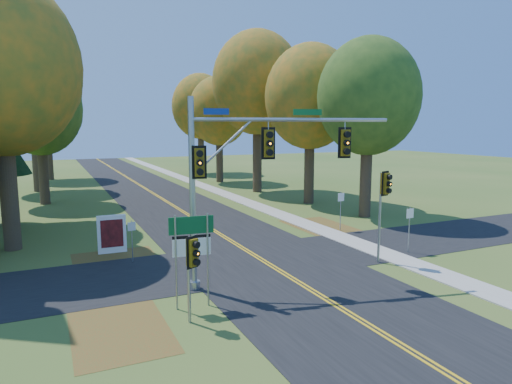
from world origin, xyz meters
name	(u,v)px	position (x,y,z in m)	size (l,w,h in m)	color
ground	(280,272)	(0.00, 0.00, 0.00)	(160.00, 160.00, 0.00)	#39581F
road_main	(280,271)	(0.00, 0.00, 0.01)	(8.00, 160.00, 0.02)	black
road_cross	(261,260)	(0.00, 2.00, 0.01)	(60.00, 6.00, 0.02)	black
centerline_left	(278,271)	(-0.10, 0.00, 0.03)	(0.10, 160.00, 0.01)	gold
centerline_right	(282,271)	(0.10, 0.00, 0.03)	(0.10, 160.00, 0.01)	gold
sidewalk_east	(388,255)	(6.20, 0.00, 0.03)	(1.60, 160.00, 0.06)	#9E998E
leaf_patch_w_near	(119,265)	(-6.50, 4.00, 0.01)	(4.00, 6.00, 0.00)	brown
leaf_patch_e	(331,230)	(6.80, 6.00, 0.01)	(3.50, 8.00, 0.00)	brown
leaf_patch_w_far	(119,328)	(-7.50, -3.00, 0.01)	(3.00, 5.00, 0.00)	brown
tree_w_a	(1,67)	(-11.13, 9.38, 9.49)	(8.00, 8.00, 14.15)	#38281C
tree_e_a	(369,97)	(11.57, 8.77, 8.53)	(7.20, 7.20, 12.73)	#38281C
tree_e_b	(311,97)	(10.97, 15.58, 8.90)	(7.60, 7.60, 13.33)	#38281C
tree_w_c	(40,109)	(-9.54, 24.47, 7.94)	(6.80, 6.80, 11.91)	#38281C
tree_e_c	(258,83)	(9.88, 23.69, 10.66)	(8.80, 8.80, 15.79)	#38281C
tree_w_d	(33,93)	(-10.13, 33.18, 9.78)	(8.20, 8.20, 14.56)	#38281C
tree_e_d	(219,111)	(9.26, 32.87, 8.24)	(7.00, 7.00, 12.32)	#38281C
tree_w_e	(46,97)	(-8.92, 44.09, 10.07)	(8.40, 8.40, 14.97)	#38281C
tree_e_e	(201,107)	(10.47, 43.58, 9.19)	(7.80, 7.80, 13.74)	#38281C
traffic_mast	(245,167)	(-2.18, -0.99, 4.92)	(8.27, 2.03, 7.65)	#999DA1
east_signal_pole	(384,194)	(4.98, -0.93, 3.37)	(0.50, 0.60, 4.45)	gray
ped_signal_pole	(192,259)	(-5.20, -3.67, 2.22)	(0.44, 0.54, 2.99)	#9B9CA3
route_sign_cluster	(192,242)	(-4.80, -2.29, 2.43)	(1.60, 0.24, 3.44)	gray
info_kiosk	(112,234)	(-6.48, 6.40, 0.99)	(1.44, 0.26, 1.99)	white
reg_sign_e_north	(341,204)	(7.28, 5.73, 1.69)	(0.47, 0.09, 2.46)	gray
reg_sign_e_south	(410,222)	(7.50, -0.01, 1.65)	(0.46, 0.08, 2.41)	gray
reg_sign_w	(132,234)	(-5.80, 4.32, 1.39)	(0.39, 0.10, 2.04)	gray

